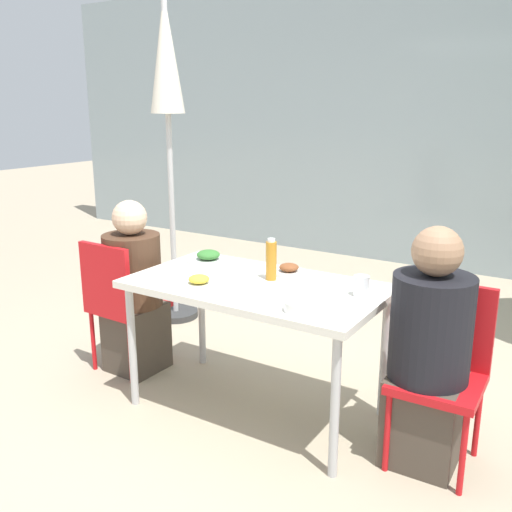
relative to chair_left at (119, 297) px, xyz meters
name	(u,v)px	position (x,y,z in m)	size (l,w,h in m)	color
ground_plane	(256,408)	(0.99, 0.05, -0.50)	(24.00, 24.00, 0.00)	tan
building_facade	(442,122)	(0.99, 3.58, 1.00)	(10.00, 0.20, 3.00)	#89999E
dining_table	(256,294)	(0.99, 0.05, 0.18)	(1.37, 0.76, 0.75)	silver
chair_left	(119,297)	(0.00, 0.00, 0.00)	(0.41, 0.41, 0.86)	red
person_left	(134,293)	(0.05, 0.08, 0.02)	(0.36, 0.36, 1.11)	#473D33
chair_right	(443,361)	(1.97, 0.15, 0.00)	(0.41, 0.41, 0.86)	red
person_right	(428,357)	(1.92, 0.07, 0.04)	(0.37, 0.37, 1.16)	#473D33
closed_umbrella	(167,89)	(-0.34, 0.94, 1.28)	(0.36, 0.36, 2.46)	#333333
plate_0	(208,257)	(0.51, 0.26, 0.27)	(0.26, 0.26, 0.07)	white
plate_1	(289,270)	(1.05, 0.30, 0.27)	(0.20, 0.20, 0.06)	white
plate_2	(199,282)	(0.75, -0.15, 0.27)	(0.20, 0.20, 0.06)	white
bottle	(271,260)	(1.02, 0.15, 0.36)	(0.06, 0.06, 0.23)	#B7751E
drinking_cup	(361,286)	(1.54, 0.15, 0.30)	(0.08, 0.08, 0.10)	white
salad_bowl	(303,306)	(1.40, -0.20, 0.27)	(0.17, 0.17, 0.05)	white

